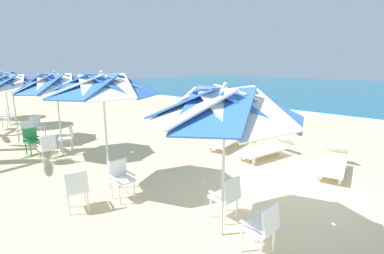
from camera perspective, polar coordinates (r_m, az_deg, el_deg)
name	(u,v)px	position (r m, az deg, el deg)	size (l,w,h in m)	color
ground_plane	(295,190)	(7.19, 20.12, -11.93)	(80.00, 80.00, 0.00)	beige
surf_foam	(384,121)	(17.46, 34.32, 0.99)	(80.00, 0.70, 0.01)	white
beach_umbrella_0	(225,106)	(4.43, 6.68, 4.24)	(2.54, 2.54, 2.63)	silver
plastic_chair_0	(262,226)	(4.66, 14.07, -18.84)	(0.49, 0.46, 0.87)	white
plastic_chair_1	(227,195)	(5.45, 7.06, -13.58)	(0.51, 0.48, 0.87)	white
beach_umbrella_1	(103,86)	(6.52, -17.65, 7.97)	(2.54, 2.54, 2.76)	silver
plastic_chair_2	(76,188)	(6.15, -22.38, -11.32)	(0.57, 0.55, 0.87)	white
plastic_chair_3	(121,177)	(6.40, -14.22, -9.77)	(0.51, 0.48, 0.87)	white
beach_umbrella_2	(56,84)	(9.64, -25.90, 7.86)	(2.42, 2.42, 2.69)	silver
plastic_chair_4	(32,139)	(10.49, -29.64, -2.20)	(0.50, 0.47, 0.87)	#2D8C4C
plastic_chair_5	(48,147)	(9.34, -27.20, -3.63)	(0.50, 0.47, 0.87)	white
plastic_chair_6	(68,137)	(10.37, -23.88, -1.77)	(0.61, 0.62, 0.87)	white
beach_umbrella_3	(11,83)	(12.22, -32.77, 7.51)	(2.36, 2.36, 2.58)	silver
plastic_chair_7	(37,125)	(12.86, -28.91, 0.38)	(0.51, 0.49, 0.87)	white
plastic_chair_8	(26,131)	(11.83, -30.58, -0.78)	(0.63, 0.63, 0.87)	white
beach_umbrella_4	(4,79)	(15.38, -33.81, 8.16)	(2.25, 2.25, 2.63)	silver
plastic_chair_9	(6,115)	(16.18, -33.48, 2.10)	(0.60, 0.62, 0.87)	white
sun_lounger_1	(333,162)	(8.61, 26.62, -6.39)	(1.04, 2.23, 0.62)	white
sun_lounger_2	(266,149)	(9.19, 14.77, -4.25)	(1.03, 2.23, 0.62)	white
sun_lounger_3	(228,139)	(10.08, 7.39, -2.42)	(0.93, 2.21, 0.62)	white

